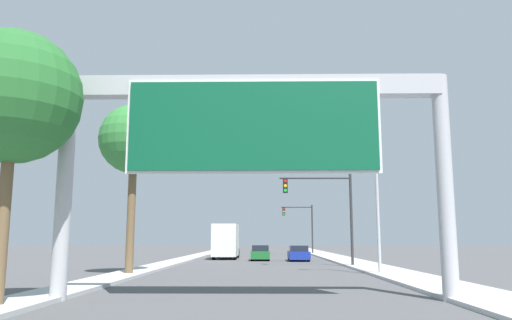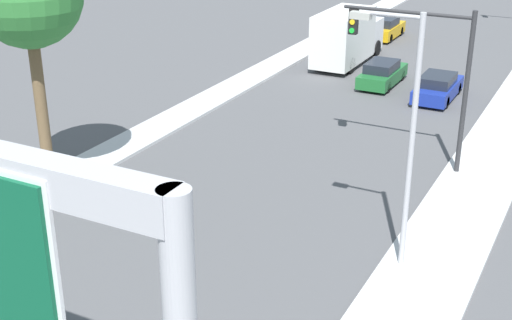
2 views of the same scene
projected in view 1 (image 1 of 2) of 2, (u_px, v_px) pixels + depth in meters
The scene contains 12 objects.
sidewalk_right at pixel (328, 256), 57.65m from camera, with size 3.00×120.00×0.15m.
median_strip_left at pixel (199, 255), 57.89m from camera, with size 2.00×120.00×0.15m.
sign_gantry at pixel (253, 129), 17.05m from camera, with size 13.44×0.73×7.62m.
car_near_right at pixel (231, 250), 58.04m from camera, with size 1.79×4.21×1.53m.
car_mid_left at pixel (299, 254), 45.58m from camera, with size 1.83×4.43×1.40m.
car_far_left at pixel (260, 253), 46.78m from camera, with size 1.74×4.31×1.41m.
truck_box_primary at pixel (226, 241), 50.42m from camera, with size 2.36×7.38×3.44m.
traffic_light_near_intersection at pixel (329, 203), 36.67m from camera, with size 5.34×0.32×6.76m.
traffic_light_mid_block at pixel (303, 221), 66.25m from camera, with size 4.19×0.32×6.46m.
palm_tree_foreground at pixel (13, 98), 15.34m from camera, with size 4.16×4.16×8.43m.
palm_tree_background at pixel (134, 141), 28.60m from camera, with size 3.97×3.97×9.66m.
street_lamp_right at pixel (372, 190), 28.63m from camera, with size 2.20×0.28×8.13m.
Camera 1 is at (0.35, 1.20, 2.02)m, focal length 35.00 mm.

